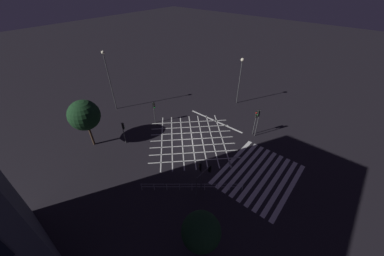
{
  "coord_description": "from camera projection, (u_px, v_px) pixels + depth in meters",
  "views": [
    {
      "loc": [
        -18.14,
        -15.21,
        19.45
      ],
      "look_at": [
        0.0,
        0.0,
        1.96
      ],
      "focal_mm": 20.0,
      "sensor_mm": 36.0,
      "label": 1
    }
  ],
  "objects": [
    {
      "name": "ground_plane",
      "position": [
        192.0,
        139.0,
        30.6
      ],
      "size": [
        200.0,
        200.0,
        0.0
      ],
      "primitive_type": "plane",
      "color": "black"
    },
    {
      "name": "traffic_light_se_main",
      "position": [
        256.0,
        118.0,
        29.76
      ],
      "size": [
        0.39,
        0.36,
        4.01
      ],
      "rotation": [
        0.0,
        0.0,
        3.14
      ],
      "color": "#424244",
      "rests_on": "ground_plane"
    },
    {
      "name": "street_tree_near",
      "position": [
        84.0,
        115.0,
        26.85
      ],
      "size": [
        3.91,
        3.91,
        6.75
      ],
      "color": "#473323",
      "rests_on": "ground_plane"
    },
    {
      "name": "street_lamp_west",
      "position": [
        241.0,
        70.0,
        35.33
      ],
      "size": [
        0.58,
        0.58,
        8.17
      ],
      "color": "#424244",
      "rests_on": "ground_plane"
    },
    {
      "name": "traffic_light_median_north",
      "position": [
        154.0,
        109.0,
        32.29
      ],
      "size": [
        0.36,
        0.39,
        3.67
      ],
      "rotation": [
        0.0,
        0.0,
        -1.57
      ],
      "color": "#424244",
      "rests_on": "ground_plane"
    },
    {
      "name": "traffic_light_sw_cross",
      "position": [
        201.0,
        172.0,
        21.74
      ],
      "size": [
        0.36,
        0.39,
        4.15
      ],
      "rotation": [
        0.0,
        0.0,
        1.57
      ],
      "color": "#424244",
      "rests_on": "ground_plane"
    },
    {
      "name": "street_lamp_east",
      "position": [
        107.0,
        71.0,
        33.24
      ],
      "size": [
        0.52,
        0.52,
        9.94
      ],
      "color": "#424244",
      "rests_on": "ground_plane"
    },
    {
      "name": "road_markings",
      "position": [
        232.0,
        158.0,
        27.42
      ],
      "size": [
        14.56,
        21.42,
        0.01
      ],
      "color": "silver",
      "rests_on": "ground_plane"
    },
    {
      "name": "traffic_light_nw_main",
      "position": [
        123.0,
        129.0,
        28.53
      ],
      "size": [
        0.39,
        0.36,
        3.36
      ],
      "color": "#424244",
      "rests_on": "ground_plane"
    },
    {
      "name": "street_tree_far",
      "position": [
        201.0,
        232.0,
        16.25
      ],
      "size": [
        3.09,
        3.09,
        5.01
      ],
      "color": "#473323",
      "rests_on": "ground_plane"
    },
    {
      "name": "traffic_light_se_cross",
      "position": [
        258.0,
        118.0,
        29.42
      ],
      "size": [
        0.36,
        0.39,
        4.35
      ],
      "rotation": [
        0.0,
        0.0,
        1.57
      ],
      "color": "#424244",
      "rests_on": "ground_plane"
    },
    {
      "name": "pedestrian_railing",
      "position": [
        192.0,
        186.0,
        23.08
      ],
      "size": [
        7.1,
        8.46,
        1.05
      ],
      "rotation": [
        0.0,
        0.0,
        -0.87
      ],
      "color": "#B7B7BC",
      "rests_on": "ground_plane"
    },
    {
      "name": "traffic_light_sw_main",
      "position": [
        205.0,
        175.0,
        22.09
      ],
      "size": [
        2.49,
        0.36,
        3.26
      ],
      "color": "#424244",
      "rests_on": "ground_plane"
    }
  ]
}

